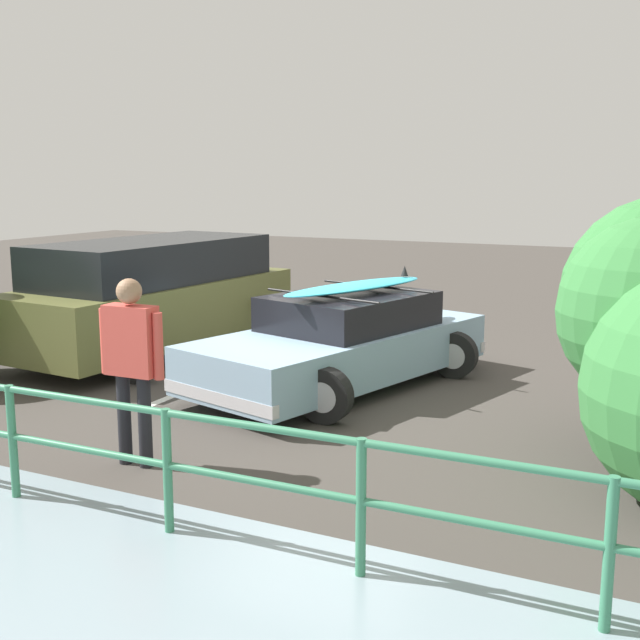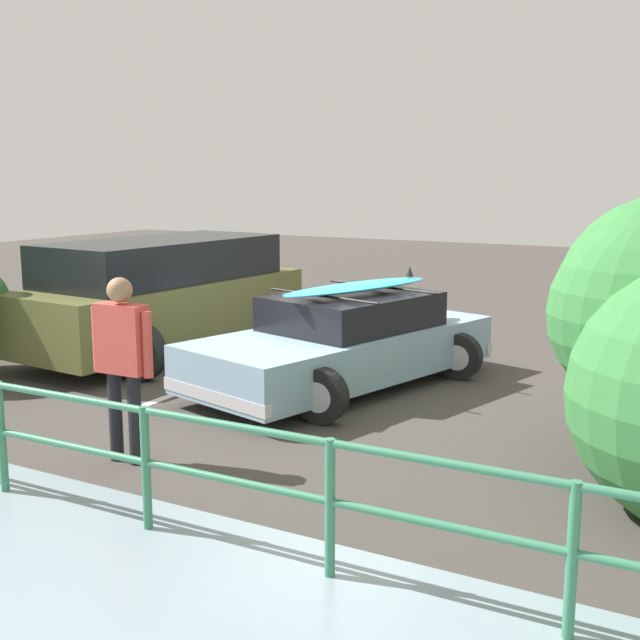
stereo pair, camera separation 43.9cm
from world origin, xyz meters
name	(u,v)px [view 2 (the right image)]	position (x,y,z in m)	size (l,w,h in m)	color
ground_plane	(327,386)	(0.00, 0.00, -0.01)	(44.00, 44.00, 0.02)	#423D38
parking_stripe	(236,371)	(1.45, -0.08, 0.00)	(3.97, 0.12, 0.00)	silver
sedan_car	(345,342)	(-0.20, -0.12, 0.57)	(2.96, 4.54, 1.45)	#8CADC6
suv_car	(164,294)	(3.08, -0.57, 0.89)	(2.82, 4.96, 1.71)	brown
person_bystander	(122,353)	(0.34, 3.32, 1.04)	(0.68, 0.23, 1.74)	black
railing_fence	(69,432)	(-0.02, 4.35, 0.64)	(10.95, 0.18, 0.96)	#387F5B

